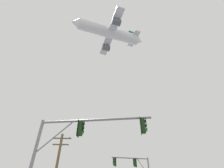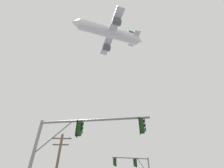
# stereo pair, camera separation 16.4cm
# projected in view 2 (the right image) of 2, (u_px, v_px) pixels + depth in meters

# --- Properties ---
(signal_pole_near) EXTENTS (7.18, 1.31, 6.02)m
(signal_pole_near) POSITION_uv_depth(u_px,v_px,m) (76.00, 140.00, 10.07)
(signal_pole_near) COLOR gray
(signal_pole_near) RESTS_ON ground
(airplane) EXTENTS (23.39, 18.07, 6.44)m
(airplane) POSITION_uv_depth(u_px,v_px,m) (109.00, 33.00, 52.03)
(airplane) COLOR white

